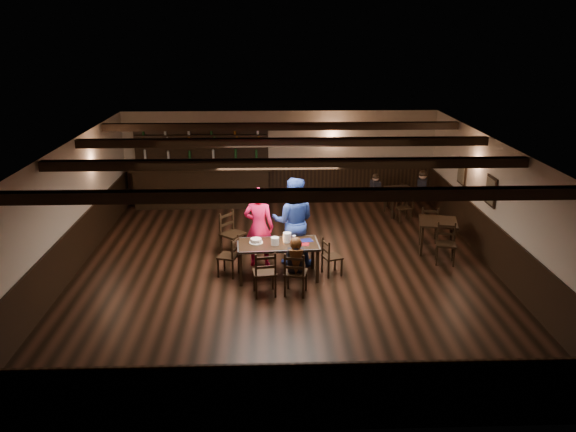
{
  "coord_description": "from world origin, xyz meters",
  "views": [
    {
      "loc": [
        -0.32,
        -10.99,
        5.0
      ],
      "look_at": [
        0.06,
        0.2,
        1.18
      ],
      "focal_mm": 35.0,
      "sensor_mm": 36.0,
      "label": 1
    }
  ],
  "objects_px": {
    "dining_table": "(278,247)",
    "bar_counter": "(203,181)",
    "man_blue": "(293,221)",
    "cake": "(256,241)",
    "chair_near_left": "(265,270)",
    "woman_pink": "(259,227)",
    "chair_near_right": "(295,271)"
  },
  "relations": [
    {
      "from": "chair_near_left",
      "to": "woman_pink",
      "type": "bearing_deg",
      "value": 95.11
    },
    {
      "from": "woman_pink",
      "to": "cake",
      "type": "xyz_separation_m",
      "value": [
        -0.05,
        -0.57,
        -0.09
      ]
    },
    {
      "from": "man_blue",
      "to": "cake",
      "type": "distance_m",
      "value": 1.05
    },
    {
      "from": "bar_counter",
      "to": "chair_near_right",
      "type": "bearing_deg",
      "value": -67.67
    },
    {
      "from": "dining_table",
      "to": "bar_counter",
      "type": "relative_size",
      "value": 0.43
    },
    {
      "from": "man_blue",
      "to": "bar_counter",
      "type": "height_order",
      "value": "bar_counter"
    },
    {
      "from": "dining_table",
      "to": "bar_counter",
      "type": "height_order",
      "value": "bar_counter"
    },
    {
      "from": "chair_near_right",
      "to": "man_blue",
      "type": "distance_m",
      "value": 1.64
    },
    {
      "from": "chair_near_left",
      "to": "cake",
      "type": "relative_size",
      "value": 3.22
    },
    {
      "from": "woman_pink",
      "to": "man_blue",
      "type": "relative_size",
      "value": 0.91
    },
    {
      "from": "man_blue",
      "to": "chair_near_right",
      "type": "bearing_deg",
      "value": 94.02
    },
    {
      "from": "dining_table",
      "to": "cake",
      "type": "distance_m",
      "value": 0.47
    },
    {
      "from": "bar_counter",
      "to": "chair_near_left",
      "type": "bearing_deg",
      "value": -72.66
    },
    {
      "from": "woman_pink",
      "to": "man_blue",
      "type": "xyz_separation_m",
      "value": [
        0.74,
        0.08,
        0.09
      ]
    },
    {
      "from": "chair_near_left",
      "to": "cake",
      "type": "bearing_deg",
      "value": 101.44
    },
    {
      "from": "bar_counter",
      "to": "dining_table",
      "type": "bearing_deg",
      "value": -67.25
    },
    {
      "from": "man_blue",
      "to": "bar_counter",
      "type": "relative_size",
      "value": 0.49
    },
    {
      "from": "chair_near_right",
      "to": "cake",
      "type": "xyz_separation_m",
      "value": [
        -0.76,
        0.92,
        0.27
      ]
    },
    {
      "from": "chair_near_left",
      "to": "cake",
      "type": "height_order",
      "value": "chair_near_left"
    },
    {
      "from": "chair_near_right",
      "to": "bar_counter",
      "type": "height_order",
      "value": "bar_counter"
    },
    {
      "from": "chair_near_left",
      "to": "bar_counter",
      "type": "height_order",
      "value": "bar_counter"
    },
    {
      "from": "chair_near_left",
      "to": "woman_pink",
      "type": "relative_size",
      "value": 0.52
    },
    {
      "from": "dining_table",
      "to": "man_blue",
      "type": "height_order",
      "value": "man_blue"
    },
    {
      "from": "chair_near_left",
      "to": "woman_pink",
      "type": "height_order",
      "value": "woman_pink"
    },
    {
      "from": "dining_table",
      "to": "cake",
      "type": "relative_size",
      "value": 5.98
    },
    {
      "from": "chair_near_left",
      "to": "woman_pink",
      "type": "xyz_separation_m",
      "value": [
        -0.13,
        1.49,
        0.34
      ]
    },
    {
      "from": "cake",
      "to": "bar_counter",
      "type": "relative_size",
      "value": 0.07
    },
    {
      "from": "chair_near_right",
      "to": "woman_pink",
      "type": "height_order",
      "value": "woman_pink"
    },
    {
      "from": "chair_near_left",
      "to": "woman_pink",
      "type": "distance_m",
      "value": 1.54
    },
    {
      "from": "cake",
      "to": "bar_counter",
      "type": "bearing_deg",
      "value": 108.4
    },
    {
      "from": "chair_near_right",
      "to": "cake",
      "type": "height_order",
      "value": "chair_near_right"
    },
    {
      "from": "cake",
      "to": "bar_counter",
      "type": "distance_m",
      "value": 5.2
    }
  ]
}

